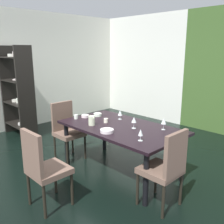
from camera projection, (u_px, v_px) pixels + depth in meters
ground_plane at (87, 158)px, 4.52m from camera, size 5.26×6.23×0.02m
back_panel_interior at (142, 67)px, 7.13m from camera, size 2.72×0.10×2.82m
left_interior_panel at (18, 71)px, 5.96m from camera, size 0.10×6.23×2.82m
dining_table at (121, 131)px, 3.85m from camera, size 1.89×1.06×0.76m
chair_left_near at (66, 128)px, 4.39m from camera, size 0.45×0.44×1.01m
chair_right_near at (166, 166)px, 2.96m from camera, size 0.44×0.44×1.00m
chair_head_near at (42, 166)px, 2.96m from camera, size 0.44×0.44×1.01m
display_shelf at (17, 92)px, 5.48m from camera, size 0.90×0.38×1.99m
wine_glass_east at (164, 121)px, 3.63m from camera, size 0.08×0.08×0.17m
wine_glass_rear at (141, 133)px, 3.19m from camera, size 0.06×0.06×0.16m
wine_glass_west at (120, 113)px, 4.18m from camera, size 0.07×0.07×0.15m
wine_glass_left at (134, 120)px, 3.69m from camera, size 0.07×0.07×0.17m
serving_bowl_near_shelf at (107, 131)px, 3.53m from camera, size 0.19×0.19×0.05m
serving_bowl_center at (98, 115)px, 4.40m from camera, size 0.14×0.14×0.05m
serving_bowl_corner at (85, 116)px, 4.32m from camera, size 0.13×0.13×0.04m
cup_near_window at (106, 121)px, 3.99m from camera, size 0.07×0.07×0.07m
cup_south at (76, 117)px, 4.22m from camera, size 0.07×0.07×0.07m
pitcher_front at (92, 121)px, 3.86m from camera, size 0.12×0.10×0.15m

